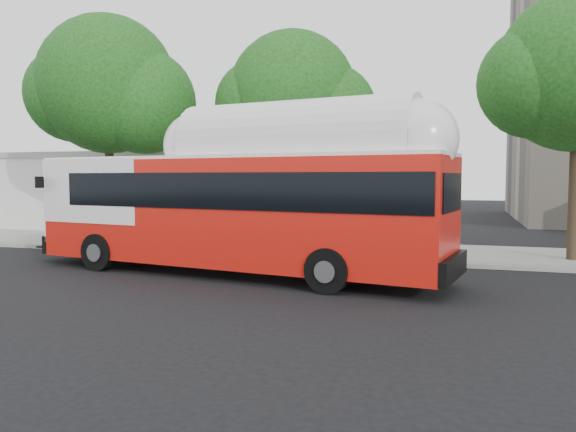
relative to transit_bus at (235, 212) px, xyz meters
name	(u,v)px	position (x,y,z in m)	size (l,w,h in m)	color
ground	(266,279)	(1.10, -0.40, -1.91)	(120.00, 120.00, 0.00)	black
sidewalk	(320,249)	(1.10, 6.10, -1.84)	(60.00, 5.00, 0.15)	gray
curb_strip	(302,258)	(1.10, 3.50, -1.84)	(60.00, 0.30, 0.15)	gray
red_curb_segment	(225,254)	(-1.90, 3.50, -1.83)	(10.00, 0.32, 0.16)	maroon
street_tree_left	(118,90)	(-7.43, 5.16, 4.69)	(6.67, 5.80, 9.74)	#2D2116
street_tree_mid	(303,101)	(0.51, 5.66, 3.99)	(5.75, 5.00, 8.62)	#2D2116
low_commercial_bldg	(123,190)	(-12.90, 13.60, 0.24)	(16.20, 10.20, 4.25)	silver
transit_bus	(235,212)	(0.00, 0.00, 0.00)	(14.05, 4.89, 4.09)	red
signal_pole	(177,197)	(-4.16, 4.10, 0.24)	(0.12, 0.40, 4.19)	red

